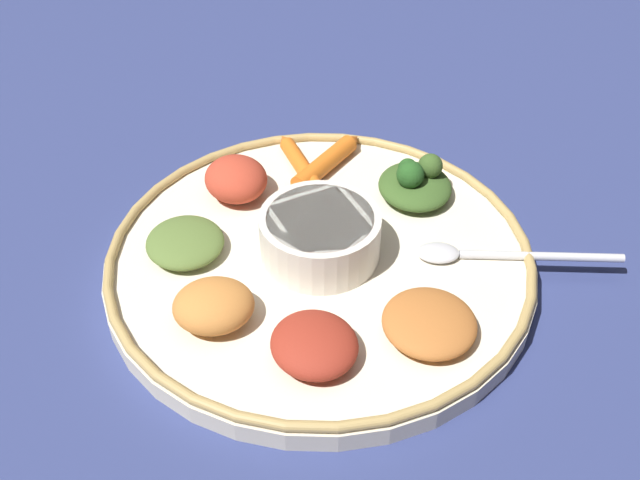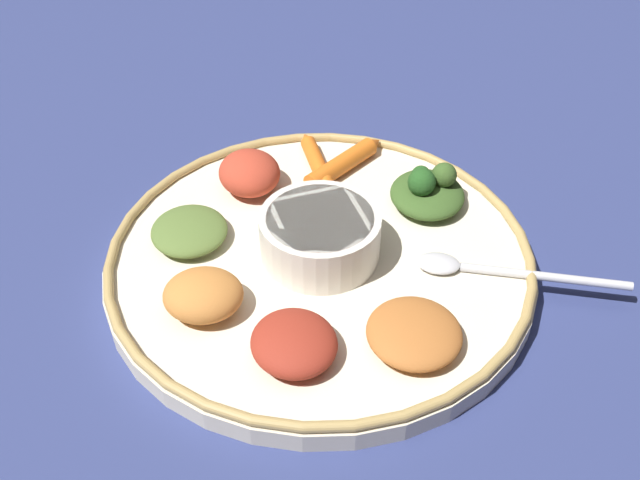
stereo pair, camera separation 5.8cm
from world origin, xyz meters
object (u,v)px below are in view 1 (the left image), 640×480
object	(u,v)px
greens_pile	(415,182)
carrot_outer	(298,161)
center_bowl	(320,234)
carrot_near_spoon	(328,161)
spoon	(486,254)

from	to	relation	value
greens_pile	carrot_outer	xyz separation A→B (m)	(0.10, -0.05, -0.01)
center_bowl	carrot_near_spoon	bearing A→B (deg)	-97.62
greens_pile	carrot_near_spoon	distance (m)	0.09
spoon	carrot_outer	distance (m)	0.20
carrot_near_spoon	center_bowl	bearing A→B (deg)	82.38
carrot_near_spoon	carrot_outer	xyz separation A→B (m)	(0.03, -0.00, -0.00)
greens_pile	carrot_outer	world-z (taller)	greens_pile
spoon	greens_pile	distance (m)	0.10
carrot_near_spoon	spoon	bearing A→B (deg)	131.38
carrot_outer	greens_pile	bearing A→B (deg)	153.67
center_bowl	carrot_near_spoon	world-z (taller)	center_bowl
center_bowl	greens_pile	size ratio (longest dim) A/B	1.34
center_bowl	spoon	world-z (taller)	center_bowl
center_bowl	spoon	xyz separation A→B (m)	(-0.13, 0.01, -0.02)
spoon	greens_pile	bearing A→B (deg)	-63.05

